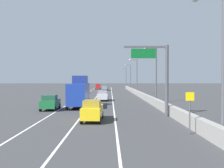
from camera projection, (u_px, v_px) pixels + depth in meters
name	position (u px, v px, depth m)	size (l,w,h in m)	color
ground_plane	(106.00, 94.00, 68.48)	(320.00, 320.00, 0.00)	#38383A
lane_stripe_left	(82.00, 96.00, 59.44)	(0.16, 130.00, 0.00)	silver
lane_stripe_center	(97.00, 96.00, 59.47)	(0.16, 130.00, 0.00)	silver
lane_stripe_right	(112.00, 96.00, 59.49)	(0.16, 130.00, 0.00)	silver
jersey_barrier_right	(148.00, 98.00, 44.53)	(0.60, 120.00, 1.10)	gray
overhead_sign_gantry	(160.00, 71.00, 26.96)	(4.68, 0.36, 7.50)	#47474C
speed_advisory_sign	(190.00, 110.00, 18.25)	(0.60, 0.11, 3.00)	#4C4C51
lamp_post_right_near	(219.00, 57.00, 15.99)	(2.14, 0.44, 9.15)	#4C4C51
lamp_post_right_second	(154.00, 71.00, 41.81)	(2.14, 0.44, 9.15)	#4C4C51
lamp_post_right_third	(136.00, 74.00, 67.62)	(2.14, 0.44, 9.15)	#4C4C51
lamp_post_right_fourth	(130.00, 75.00, 93.44)	(2.14, 0.44, 9.15)	#4C4C51
lamp_post_right_fifth	(125.00, 76.00, 119.25)	(2.14, 0.44, 9.15)	#4C4C51
car_gray_0	(105.00, 87.00, 88.40)	(2.02, 4.61, 2.12)	slate
car_yellow_1	(92.00, 110.00, 24.09)	(1.92, 4.62, 1.99)	gold
car_red_2	(98.00, 87.00, 98.21)	(2.04, 4.58, 2.01)	red
car_silver_3	(103.00, 96.00, 46.50)	(1.97, 4.57, 1.85)	#B7B7BC
car_blue_4	(82.00, 90.00, 69.00)	(1.83, 4.28, 2.06)	#1E389E
car_green_5	(50.00, 102.00, 32.62)	(2.04, 4.18, 1.92)	#196033
box_truck	(79.00, 93.00, 35.61)	(2.54, 7.94, 4.41)	navy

